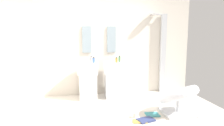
# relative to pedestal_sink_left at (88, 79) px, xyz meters

# --- Properties ---
(ground_plane) EXTENTS (4.80, 3.60, 0.04)m
(ground_plane) POSITION_rel_pedestal_sink_left_xyz_m (0.31, -1.25, -0.50)
(ground_plane) COLOR silver
(rear_partition) EXTENTS (4.80, 0.10, 2.60)m
(rear_partition) POSITION_rel_pedestal_sink_left_xyz_m (0.31, 0.40, 0.82)
(rear_partition) COLOR beige
(rear_partition) RESTS_ON ground_plane
(pedestal_sink_left) EXTENTS (0.49, 0.49, 0.98)m
(pedestal_sink_left) POSITION_rel_pedestal_sink_left_xyz_m (0.00, 0.00, 0.00)
(pedestal_sink_left) COLOR white
(pedestal_sink_left) RESTS_ON ground_plane
(pedestal_sink_right) EXTENTS (0.49, 0.49, 0.98)m
(pedestal_sink_right) POSITION_rel_pedestal_sink_left_xyz_m (0.62, 0.00, 0.00)
(pedestal_sink_right) COLOR white
(pedestal_sink_right) RESTS_ON ground_plane
(vanity_mirror_left) EXTENTS (0.22, 0.03, 0.65)m
(vanity_mirror_left) POSITION_rel_pedestal_sink_left_xyz_m (0.00, 0.33, 0.92)
(vanity_mirror_left) COLOR #8C9EA8
(vanity_mirror_right) EXTENTS (0.22, 0.03, 0.65)m
(vanity_mirror_right) POSITION_rel_pedestal_sink_left_xyz_m (0.62, 0.33, 0.92)
(vanity_mirror_right) COLOR #8C9EA8
(shower_column) EXTENTS (0.49, 0.24, 2.05)m
(shower_column) POSITION_rel_pedestal_sink_left_xyz_m (1.97, 0.27, 0.60)
(shower_column) COLOR #B7BABF
(shower_column) RESTS_ON ground_plane
(lounge_chair) EXTENTS (1.08, 1.08, 0.65)m
(lounge_chair) POSITION_rel_pedestal_sink_left_xyz_m (1.64, -1.25, -0.13)
(lounge_chair) COLOR #B7BABF
(lounge_chair) RESTS_ON ground_plane
(area_rug) EXTENTS (1.28, 0.86, 0.01)m
(area_rug) POSITION_rel_pedestal_sink_left_xyz_m (0.83, -1.42, -0.48)
(area_rug) COLOR beige
(area_rug) RESTS_ON ground_plane
(magazine_teal) EXTENTS (0.26, 0.23, 0.02)m
(magazine_teal) POSITION_rel_pedestal_sink_left_xyz_m (1.15, -1.22, -0.46)
(magazine_teal) COLOR teal
(magazine_teal) RESTS_ON area_rug
(magazine_navy) EXTENTS (0.34, 0.28, 0.03)m
(magazine_navy) POSITION_rel_pedestal_sink_left_xyz_m (0.94, -1.43, -0.46)
(magazine_navy) COLOR navy
(magazine_navy) RESTS_ON area_rug
(magazine_ochre) EXTENTS (0.27, 0.19, 0.02)m
(magazine_ochre) POSITION_rel_pedestal_sink_left_xyz_m (0.83, -1.46, -0.46)
(magazine_ochre) COLOR gold
(magazine_ochre) RESTS_ON area_rug
(coffee_mug) EXTENTS (0.07, 0.07, 0.09)m
(coffee_mug) POSITION_rel_pedestal_sink_left_xyz_m (0.79, -1.27, -0.43)
(coffee_mug) COLOR white
(coffee_mug) RESTS_ON area_rug
(soap_bottle_grey) EXTENTS (0.05, 0.05, 0.13)m
(soap_bottle_grey) POSITION_rel_pedestal_sink_left_xyz_m (0.09, 0.15, 0.46)
(soap_bottle_grey) COLOR #99999E
(soap_bottle_grey) RESTS_ON pedestal_sink_left
(soap_bottle_green) EXTENTS (0.05, 0.05, 0.15)m
(soap_bottle_green) POSITION_rel_pedestal_sink_left_xyz_m (0.74, -0.10, 0.47)
(soap_bottle_green) COLOR #59996B
(soap_bottle_green) RESTS_ON pedestal_sink_right
(soap_bottle_blue) EXTENTS (0.06, 0.06, 0.13)m
(soap_bottle_blue) POSITION_rel_pedestal_sink_left_xyz_m (0.13, -0.10, 0.46)
(soap_bottle_blue) COLOR #4C72B7
(soap_bottle_blue) RESTS_ON pedestal_sink_left
(soap_bottle_amber) EXTENTS (0.06, 0.06, 0.12)m
(soap_bottle_amber) POSITION_rel_pedestal_sink_left_xyz_m (0.66, -0.15, 0.45)
(soap_bottle_amber) COLOR #C68C38
(soap_bottle_amber) RESTS_ON pedestal_sink_right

